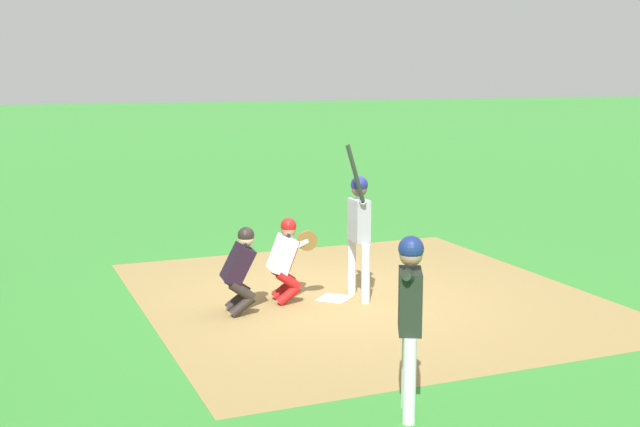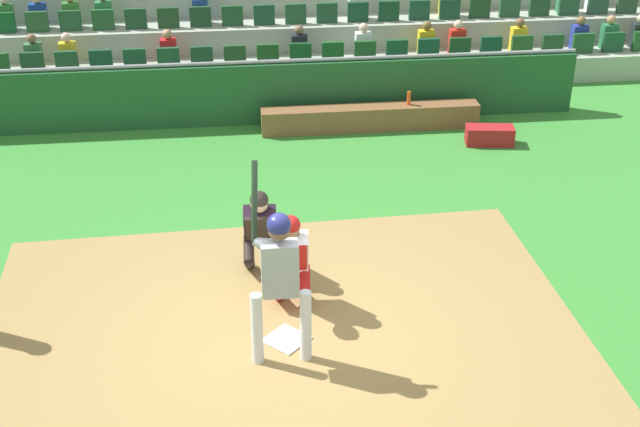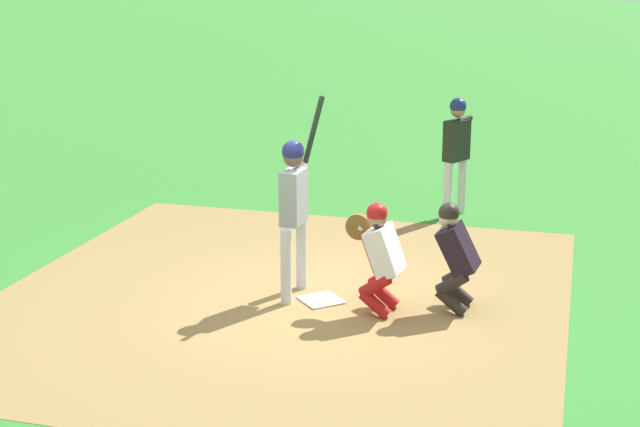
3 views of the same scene
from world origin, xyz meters
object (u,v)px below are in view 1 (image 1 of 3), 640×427
(home_plate_umpire, at_px, (241,266))
(on_deck_batter, at_px, (410,306))
(batter_at_plate, at_px, (359,222))
(catcher_crouching, at_px, (286,255))
(home_plate_marker, at_px, (334,298))

(home_plate_umpire, bearing_deg, on_deck_batter, 9.41)
(batter_at_plate, height_order, catcher_crouching, batter_at_plate)
(home_plate_marker, distance_m, batter_at_plate, 1.23)
(batter_at_plate, distance_m, home_plate_umpire, 1.94)
(home_plate_marker, height_order, batter_at_plate, batter_at_plate)
(batter_at_plate, bearing_deg, on_deck_batter, -16.39)
(home_plate_marker, xyz_separation_m, home_plate_umpire, (0.21, -1.52, 0.68))
(batter_at_plate, height_order, on_deck_batter, batter_at_plate)
(home_plate_marker, relative_size, home_plate_umpire, 0.35)
(home_plate_umpire, bearing_deg, home_plate_marker, 97.72)
(batter_at_plate, relative_size, on_deck_batter, 1.29)
(catcher_crouching, distance_m, on_deck_batter, 4.34)
(batter_at_plate, xyz_separation_m, home_plate_umpire, (0.12, -1.87, -0.49))
(catcher_crouching, bearing_deg, home_plate_marker, 80.72)
(on_deck_batter, bearing_deg, batter_at_plate, 163.61)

